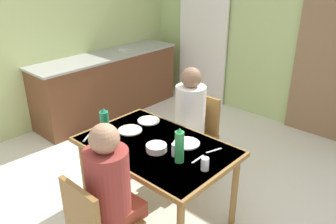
{
  "coord_description": "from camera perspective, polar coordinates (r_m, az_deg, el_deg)",
  "views": [
    {
      "loc": [
        1.98,
        -1.79,
        2.16
      ],
      "look_at": [
        0.22,
        0.14,
        0.98
      ],
      "focal_mm": 36.49,
      "sensor_mm": 36.0,
      "label": 1
    }
  ],
  "objects": [
    {
      "name": "dinner_plate_far_center",
      "position": [
        3.28,
        -3.24,
        -1.45
      ],
      "size": [
        0.21,
        0.21,
        0.01
      ],
      "primitive_type": "cylinder",
      "color": "white",
      "rests_on": "dining_table"
    },
    {
      "name": "water_bottle_green_near",
      "position": [
        3.03,
        -10.57,
        -1.74
      ],
      "size": [
        0.08,
        0.08,
        0.26
      ],
      "color": "#1D794A",
      "rests_on": "dining_table"
    },
    {
      "name": "person_near_diner",
      "position": [
        2.37,
        -9.71,
        -11.47
      ],
      "size": [
        0.3,
        0.37,
        0.77
      ],
      "color": "#943B28",
      "rests_on": "ground_plane"
    },
    {
      "name": "cutlery_knife_far",
      "position": [
        3.06,
        -13.42,
        -4.17
      ],
      "size": [
        0.09,
        0.14,
        0.0
      ],
      "primitive_type": "cube",
      "rotation": [
        0.0,
        0.0,
        2.13
      ],
      "color": "silver",
      "rests_on": "dining_table"
    },
    {
      "name": "ground_plane",
      "position": [
        3.43,
        -4.44,
        -14.7
      ],
      "size": [
        6.82,
        6.82,
        0.0
      ],
      "primitive_type": "plane",
      "color": "silver"
    },
    {
      "name": "dinner_plate_near_left",
      "position": [
        2.89,
        3.12,
        -5.22
      ],
      "size": [
        0.22,
        0.22,
        0.01
      ],
      "primitive_type": "cylinder",
      "color": "white",
      "rests_on": "dining_table"
    },
    {
      "name": "door_wooden",
      "position": [
        4.67,
        25.05,
        7.7
      ],
      "size": [
        0.8,
        0.05,
        2.0
      ],
      "primitive_type": "cube",
      "color": "olive",
      "rests_on": "ground_plane"
    },
    {
      "name": "cutlery_knife_near",
      "position": [
        2.81,
        7.67,
        -6.4
      ],
      "size": [
        0.06,
        0.15,
        0.0
      ],
      "primitive_type": "cube",
      "rotation": [
        0.0,
        0.0,
        4.39
      ],
      "color": "silver",
      "rests_on": "dining_table"
    },
    {
      "name": "curtain_panel",
      "position": [
        5.47,
        5.84,
        13.35
      ],
      "size": [
        0.9,
        0.03,
        2.25
      ],
      "primitive_type": "cube",
      "color": "white",
      "rests_on": "ground_plane"
    },
    {
      "name": "serving_bowl_center",
      "position": [
        2.78,
        -1.95,
        -6.01
      ],
      "size": [
        0.17,
        0.17,
        0.05
      ],
      "primitive_type": "cylinder",
      "color": "silver",
      "rests_on": "dining_table"
    },
    {
      "name": "wall_left",
      "position": [
        4.94,
        -17.74,
        13.71
      ],
      "size": [
        0.1,
        3.93,
        2.68
      ],
      "primitive_type": "cube",
      "color": "#B3C57B",
      "rests_on": "ground_plane"
    },
    {
      "name": "drinking_glass_by_far_diner",
      "position": [
        2.55,
        6.18,
        -8.62
      ],
      "size": [
        0.06,
        0.06,
        0.1
      ],
      "primitive_type": "cylinder",
      "color": "silver",
      "rests_on": "dining_table"
    },
    {
      "name": "kitchen_counter",
      "position": [
        5.16,
        -9.95,
        4.63
      ],
      "size": [
        0.61,
        2.29,
        0.91
      ],
      "color": "brown",
      "rests_on": "ground_plane"
    },
    {
      "name": "wall_back",
      "position": [
        4.9,
        18.49,
        13.55
      ],
      "size": [
        4.66,
        0.1,
        2.68
      ],
      "primitive_type": "cube",
      "color": "#B0C97F",
      "rests_on": "ground_plane"
    },
    {
      "name": "dinner_plate_near_right",
      "position": [
        3.11,
        -6.37,
        -3.04
      ],
      "size": [
        0.22,
        0.22,
        0.01
      ],
      "primitive_type": "cylinder",
      "color": "white",
      "rests_on": "dining_table"
    },
    {
      "name": "drinking_glass_by_near_diner",
      "position": [
        2.7,
        1.21,
        -6.31
      ],
      "size": [
        0.06,
        0.06,
        0.1
      ],
      "primitive_type": "cylinder",
      "color": "silver",
      "rests_on": "dining_table"
    },
    {
      "name": "water_bottle_green_far",
      "position": [
        2.58,
        1.92,
        -5.7
      ],
      "size": [
        0.07,
        0.07,
        0.29
      ],
      "color": "green",
      "rests_on": "dining_table"
    },
    {
      "name": "cutlery_fork_near",
      "position": [
        2.69,
        5.02,
        -7.84
      ],
      "size": [
        0.02,
        0.15,
        0.0
      ],
      "primitive_type": "cube",
      "rotation": [
        0.0,
        0.0,
        1.59
      ],
      "color": "silver",
      "rests_on": "dining_table"
    },
    {
      "name": "person_far_diner",
      "position": [
        3.38,
        3.6,
        0.26
      ],
      "size": [
        0.3,
        0.37,
        0.77
      ],
      "rotation": [
        0.0,
        0.0,
        3.14
      ],
      "color": "silver",
      "rests_on": "ground_plane"
    },
    {
      "name": "dining_table",
      "position": [
        2.92,
        -2.0,
        -6.76
      ],
      "size": [
        1.3,
        0.85,
        0.73
      ],
      "color": "brown",
      "rests_on": "ground_plane"
    },
    {
      "name": "chair_far_diner",
      "position": [
        3.6,
        4.86,
        -3.21
      ],
      "size": [
        0.4,
        0.4,
        0.87
      ],
      "rotation": [
        0.0,
        0.0,
        3.14
      ],
      "color": "brown",
      "rests_on": "ground_plane"
    }
  ]
}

